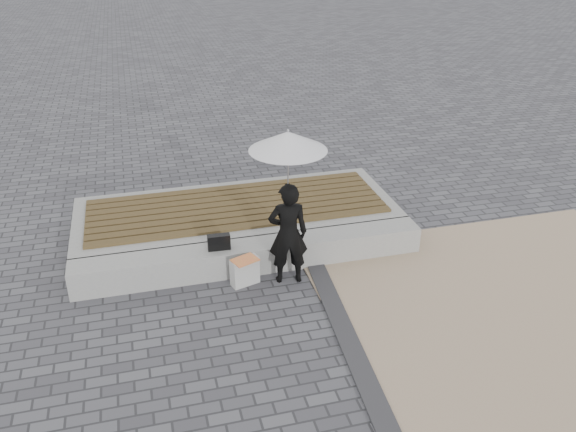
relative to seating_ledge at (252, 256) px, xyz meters
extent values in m
plane|color=#525358|center=(0.00, -1.60, -0.20)|extent=(80.00, 80.00, 0.00)
cube|color=tan|center=(3.20, -2.10, -0.19)|extent=(5.00, 5.00, 0.02)
cube|color=#333336|center=(0.75, -2.10, -0.18)|extent=(0.61, 5.20, 0.04)
cube|color=#A5A5A0|center=(0.00, 0.00, 0.00)|extent=(5.00, 0.45, 0.40)
cube|color=#9E9E99|center=(0.00, 1.20, 0.00)|extent=(5.00, 2.00, 0.40)
imported|color=black|center=(0.41, -0.44, 0.53)|extent=(0.57, 0.42, 1.47)
cylinder|color=#A5A6AA|center=(0.41, -0.44, 1.23)|extent=(0.02, 0.02, 0.99)
cone|color=silver|center=(0.41, -0.44, 1.84)|extent=(0.99, 0.99, 0.24)
sphere|color=#A5A6AA|center=(0.41, -0.44, 1.98)|extent=(0.03, 0.03, 0.03)
cube|color=black|center=(-0.47, -0.03, 0.31)|extent=(0.32, 0.13, 0.22)
cube|color=beige|center=(-0.19, -0.38, 0.00)|extent=(0.41, 0.27, 0.40)
cube|color=#F03E35|center=(-0.19, -0.43, 0.21)|extent=(0.41, 0.36, 0.01)
camera|label=1|loc=(-1.39, -7.22, 4.41)|focal=37.41mm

